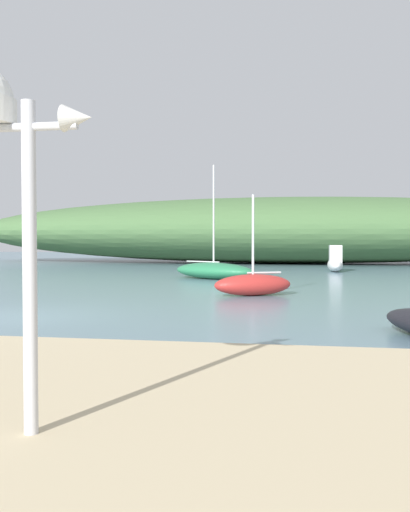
# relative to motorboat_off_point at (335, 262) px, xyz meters

# --- Properties ---
(ground_plane) EXTENTS (120.00, 120.00, 0.00)m
(ground_plane) POSITION_rel_motorboat_off_point_xyz_m (-8.36, -20.09, -0.54)
(ground_plane) COLOR slate
(distant_hill) EXTENTS (49.16, 11.26, 4.88)m
(distant_hill) POSITION_rel_motorboat_off_point_xyz_m (-3.18, 10.61, 1.90)
(distant_hill) COLOR #476B3D
(distant_hill) RESTS_ON ground
(motorboat_off_point) EXTENTS (0.89, 2.89, 1.46)m
(motorboat_off_point) POSITION_rel_motorboat_off_point_xyz_m (0.00, 0.00, 0.00)
(motorboat_off_point) COLOR white
(motorboat_off_point) RESTS_ON ground
(sailboat_centre_water) EXTENTS (4.40, 3.29, 5.15)m
(sailboat_centre_water) POSITION_rel_motorboat_off_point_xyz_m (-5.71, -6.80, -0.15)
(sailboat_centre_water) COLOR #287A4C
(sailboat_centre_water) RESTS_ON ground
(sailboat_outer_mooring) EXTENTS (2.76, 2.02, 3.25)m
(sailboat_outer_mooring) POSITION_rel_motorboat_off_point_xyz_m (-3.27, -14.03, -0.17)
(sailboat_outer_mooring) COLOR #B72D28
(sailboat_outer_mooring) RESTS_ON ground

